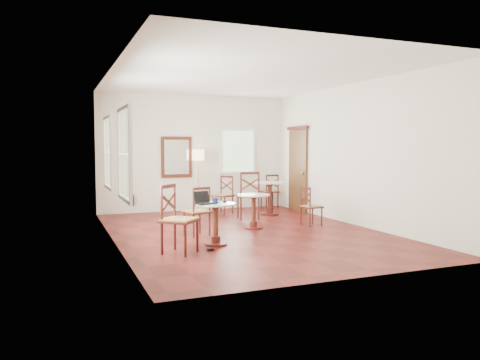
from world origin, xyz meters
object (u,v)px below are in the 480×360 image
(mouse, at_px, (225,202))
(navy_mug, at_px, (215,201))
(chair_near_a, at_px, (197,211))
(chair_mid_a, at_px, (248,195))
(water_glass, at_px, (214,199))
(laptop, at_px, (204,201))
(chair_back_b, at_px, (223,195))
(cafe_table_back, at_px, (270,194))
(chair_back_a, at_px, (270,191))
(floor_lamp, at_px, (198,159))
(chair_near_b, at_px, (178,219))
(cafe_table_mid, at_px, (253,207))
(chair_mid_b, at_px, (311,206))
(cafe_table_near, at_px, (216,219))
(power_adapter, at_px, (210,250))

(mouse, height_order, navy_mug, navy_mug)
(chair_near_a, xyz_separation_m, navy_mug, (0.00, -1.04, 0.31))
(mouse, distance_m, navy_mug, 0.24)
(chair_mid_a, distance_m, water_glass, 2.98)
(laptop, bearing_deg, chair_back_b, 49.50)
(cafe_table_back, distance_m, laptop, 3.91)
(chair_near_a, distance_m, chair_mid_a, 2.32)
(chair_back_a, xyz_separation_m, floor_lamp, (-2.04, -0.04, 0.89))
(chair_near_b, bearing_deg, chair_back_b, 14.02)
(cafe_table_mid, relative_size, chair_back_b, 0.75)
(chair_mid_b, bearing_deg, cafe_table_near, 106.85)
(chair_back_b, bearing_deg, chair_near_b, -64.08)
(chair_mid_b, bearing_deg, mouse, 108.12)
(cafe_table_back, relative_size, navy_mug, 6.19)
(cafe_table_near, xyz_separation_m, floor_lamp, (0.92, 4.08, 0.91))
(chair_near_a, xyz_separation_m, chair_back_a, (3.00, 3.18, -0.00))
(chair_mid_a, xyz_separation_m, power_adapter, (-1.89, -2.92, -0.53))
(chair_mid_b, distance_m, chair_back_b, 2.61)
(chair_near_b, xyz_separation_m, floor_lamp, (1.66, 4.43, 0.81))
(cafe_table_mid, bearing_deg, chair_mid_a, 71.67)
(chair_mid_b, height_order, floor_lamp, floor_lamp)
(cafe_table_mid, height_order, water_glass, water_glass)
(water_glass, bearing_deg, floor_lamp, 77.01)
(chair_near_a, relative_size, laptop, 2.67)
(chair_mid_b, height_order, chair_back_b, chair_back_b)
(mouse, bearing_deg, chair_near_a, 119.55)
(cafe_table_back, height_order, floor_lamp, floor_lamp)
(cafe_table_near, xyz_separation_m, chair_mid_a, (1.66, 2.52, 0.10))
(cafe_table_mid, height_order, floor_lamp, floor_lamp)
(cafe_table_mid, relative_size, mouse, 7.90)
(navy_mug, bearing_deg, mouse, 29.38)
(chair_near_a, bearing_deg, water_glass, 77.35)
(floor_lamp, xyz_separation_m, water_glass, (-0.93, -4.01, -0.58))
(water_glass, bearing_deg, navy_mug, -101.67)
(cafe_table_mid, bearing_deg, navy_mug, -133.43)
(cafe_table_near, height_order, chair_near_a, chair_near_a)
(water_glass, bearing_deg, power_adapter, -116.09)
(cafe_table_mid, height_order, laptop, laptop)
(cafe_table_mid, bearing_deg, water_glass, -136.44)
(navy_mug, xyz_separation_m, water_glass, (0.03, 0.17, 0.00))
(cafe_table_near, bearing_deg, floor_lamp, 77.27)
(water_glass, relative_size, power_adapter, 1.06)
(cafe_table_back, bearing_deg, navy_mug, -128.96)
(cafe_table_near, relative_size, water_glass, 6.54)
(laptop, relative_size, power_adapter, 3.35)
(chair_mid_a, relative_size, mouse, 12.34)
(cafe_table_near, bearing_deg, chair_back_b, 68.32)
(chair_mid_b, bearing_deg, chair_near_b, 107.04)
(chair_near_b, relative_size, mouse, 12.07)
(water_glass, bearing_deg, cafe_table_back, 49.83)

